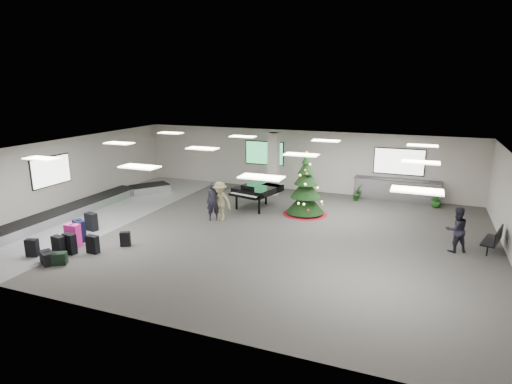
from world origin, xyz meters
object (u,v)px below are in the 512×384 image
at_px(traveler_a, 213,202).
at_px(traveler_bench, 456,230).
at_px(pink_suitcase, 73,235).
at_px(baggage_carousel, 90,205).
at_px(service_counter, 396,190).
at_px(christmas_tree, 306,193).
at_px(traveler_b, 220,201).
at_px(bench, 494,238).
at_px(grand_piano, 256,190).
at_px(potted_plant_left, 357,193).
at_px(potted_plant_right, 437,199).

relative_size(traveler_a, traveler_bench, 1.01).
relative_size(pink_suitcase, traveler_bench, 0.53).
bearing_deg(baggage_carousel, service_counter, 27.67).
xyz_separation_m(service_counter, christmas_tree, (-3.57, -3.74, 0.42)).
bearing_deg(traveler_b, bench, 7.81).
distance_m(grand_piano, potted_plant_left, 5.11).
relative_size(traveler_bench, potted_plant_right, 2.00).
bearing_deg(potted_plant_right, traveler_b, -147.82).
bearing_deg(baggage_carousel, traveler_b, 7.90).
xyz_separation_m(bench, traveler_a, (-10.52, -0.43, 0.31)).
bearing_deg(potted_plant_right, pink_suitcase, -140.52).
relative_size(baggage_carousel, pink_suitcase, 11.68).
bearing_deg(bench, grand_piano, -174.69).
relative_size(bench, traveler_bench, 0.90).
height_order(bench, traveler_a, traveler_a).
distance_m(christmas_tree, traveler_bench, 6.34).
bearing_deg(potted_plant_right, traveler_bench, -84.56).
bearing_deg(traveler_b, potted_plant_left, 52.74).
height_order(christmas_tree, traveler_b, christmas_tree).
xyz_separation_m(pink_suitcase, potted_plant_left, (8.42, 9.76, -0.03)).
bearing_deg(service_counter, grand_piano, -148.06).
relative_size(service_counter, traveler_bench, 2.57).
height_order(bench, traveler_bench, traveler_bench).
distance_m(service_counter, traveler_b, 8.90).
bearing_deg(potted_plant_left, christmas_tree, -120.10).
distance_m(traveler_a, traveler_b, 0.28).
relative_size(christmas_tree, traveler_bench, 1.79).
bearing_deg(baggage_carousel, potted_plant_right, 22.92).
bearing_deg(traveler_bench, traveler_a, -26.55).
xyz_separation_m(christmas_tree, grand_piano, (-2.34, 0.05, -0.12)).
height_order(service_counter, grand_piano, grand_piano).
xyz_separation_m(grand_piano, potted_plant_right, (7.73, 3.15, -0.45)).
bearing_deg(bench, christmas_tree, -177.77).
distance_m(service_counter, bench, 6.60).
bearing_deg(bench, traveler_b, -161.74).
bearing_deg(bench, service_counter, 139.33).
distance_m(service_counter, potted_plant_left, 1.93).
relative_size(christmas_tree, potted_plant_left, 3.80).
bearing_deg(traveler_bench, pink_suitcase, -6.81).
height_order(baggage_carousel, potted_plant_left, potted_plant_left).
xyz_separation_m(pink_suitcase, traveler_b, (3.54, 4.57, 0.42)).
relative_size(baggage_carousel, potted_plant_right, 12.31).
distance_m(baggage_carousel, service_counter, 14.50).
distance_m(pink_suitcase, traveler_bench, 13.33).
bearing_deg(traveler_bench, traveler_b, -27.12).
height_order(traveler_a, traveler_b, traveler_b).
bearing_deg(service_counter, traveler_a, -139.28).
xyz_separation_m(christmas_tree, potted_plant_right, (5.39, 3.21, -0.57)).
distance_m(christmas_tree, grand_piano, 2.34).
distance_m(baggage_carousel, traveler_bench, 15.22).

